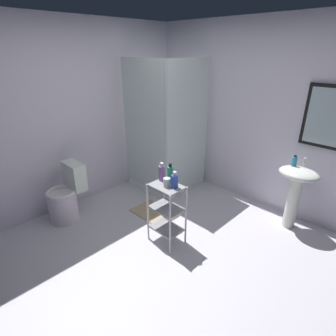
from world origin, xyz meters
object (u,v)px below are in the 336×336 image
(body_wash_bottle_green, at_px, (170,174))
(conditioner_bottle_purple, at_px, (162,173))
(toilet, at_px, (66,197))
(rinse_cup, at_px, (167,182))
(bath_mat, at_px, (154,213))
(shampoo_bottle_blue, at_px, (175,181))
(shower_stall, at_px, (166,161))
(pedestal_sink, at_px, (296,186))
(storage_cart, at_px, (167,209))
(hand_soap_bottle, at_px, (294,161))

(body_wash_bottle_green, bearing_deg, conditioner_bottle_purple, -171.59)
(toilet, bearing_deg, rinse_cup, 24.19)
(toilet, xyz_separation_m, body_wash_bottle_green, (1.26, 0.67, 0.53))
(bath_mat, bearing_deg, shampoo_bottle_blue, -22.22)
(shower_stall, distance_m, conditioner_bottle_purple, 1.31)
(toilet, bearing_deg, pedestal_sink, 41.17)
(pedestal_sink, distance_m, conditioner_bottle_purple, 1.65)
(rinse_cup, height_order, bath_mat, rinse_cup)
(toilet, relative_size, storage_cart, 1.03)
(storage_cart, height_order, bath_mat, storage_cart)
(shower_stall, distance_m, pedestal_sink, 1.93)
(pedestal_sink, bearing_deg, shampoo_bottle_blue, -122.31)
(bath_mat, bearing_deg, body_wash_bottle_green, -22.02)
(shower_stall, height_order, bath_mat, shower_stall)
(toilet, height_order, bath_mat, toilet)
(shower_stall, relative_size, shampoo_bottle_blue, 10.71)
(conditioner_bottle_purple, bearing_deg, shampoo_bottle_blue, -7.90)
(shampoo_bottle_blue, xyz_separation_m, conditioner_bottle_purple, (-0.23, 0.03, 0.01))
(hand_soap_bottle, xyz_separation_m, conditioner_bottle_purple, (-0.95, -1.30, -0.04))
(body_wash_bottle_green, distance_m, rinse_cup, 0.11)
(shower_stall, xyz_separation_m, conditioner_bottle_purple, (0.85, -0.92, 0.37))
(hand_soap_bottle, xyz_separation_m, body_wash_bottle_green, (-0.84, -1.28, -0.03))
(conditioner_bottle_purple, bearing_deg, rinse_cup, -25.66)
(pedestal_sink, bearing_deg, bath_mat, -144.47)
(hand_soap_bottle, height_order, conditioner_bottle_purple, conditioner_bottle_purple)
(pedestal_sink, height_order, rinse_cup, rinse_cup)
(pedestal_sink, xyz_separation_m, rinse_cup, (-0.89, -1.33, 0.21))
(storage_cart, bearing_deg, shower_stall, 135.22)
(body_wash_bottle_green, height_order, conditioner_bottle_purple, body_wash_bottle_green)
(body_wash_bottle_green, height_order, rinse_cup, body_wash_bottle_green)
(pedestal_sink, distance_m, storage_cart, 1.61)
(storage_cart, bearing_deg, rinse_cup, -38.25)
(toilet, xyz_separation_m, rinse_cup, (1.30, 0.58, 0.47))
(hand_soap_bottle, bearing_deg, storage_cart, -121.12)
(shower_stall, xyz_separation_m, shampoo_bottle_blue, (1.08, -0.95, 0.36))
(storage_cart, distance_m, hand_soap_bottle, 1.64)
(shampoo_bottle_blue, bearing_deg, storage_cart, -162.72)
(pedestal_sink, xyz_separation_m, toilet, (-2.19, -1.91, -0.26))
(pedestal_sink, height_order, toilet, pedestal_sink)
(pedestal_sink, relative_size, body_wash_bottle_green, 3.54)
(pedestal_sink, distance_m, toilet, 2.92)
(body_wash_bottle_green, bearing_deg, shower_stall, 136.94)
(storage_cart, distance_m, shampoo_bottle_blue, 0.40)
(conditioner_bottle_purple, height_order, bath_mat, conditioner_bottle_purple)
(hand_soap_bottle, bearing_deg, conditioner_bottle_purple, -126.36)
(storage_cart, distance_m, bath_mat, 0.74)
(conditioner_bottle_purple, xyz_separation_m, bath_mat, (-0.40, 0.23, -0.82))
(pedestal_sink, relative_size, shampoo_bottle_blue, 4.34)
(toilet, xyz_separation_m, storage_cart, (1.28, 0.59, 0.12))
(pedestal_sink, height_order, shampoo_bottle_blue, shampoo_bottle_blue)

